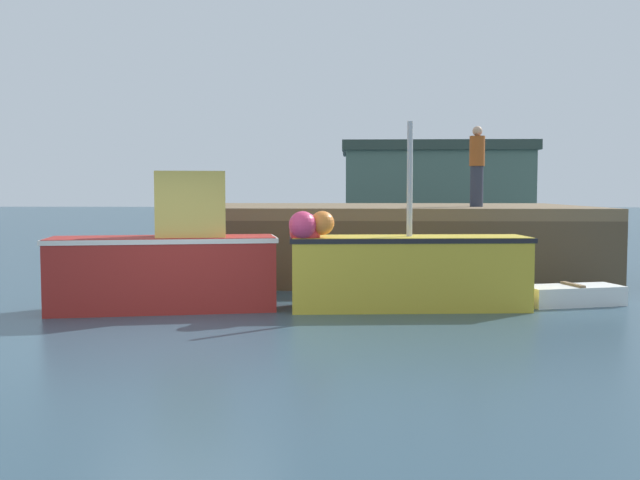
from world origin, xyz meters
TOP-DOWN VIEW (x-y plane):
  - ground at (0.00, 0.00)m, footprint 120.00×160.00m
  - pier at (3.05, 7.45)m, footprint 9.39×6.39m
  - fishing_boat_near_left at (-0.79, 2.38)m, footprint 3.94×1.86m
  - fishing_boat_near_right at (3.19, 2.65)m, footprint 4.14×1.52m
  - rowboat at (6.24, 3.25)m, footprint 1.86×1.16m
  - dockworker at (5.11, 6.68)m, footprint 0.34×0.34m
  - warehouse at (6.71, 29.53)m, footprint 9.70×7.24m

SIDE VIEW (x-z plane):
  - ground at x=0.00m, z-range -0.10..0.00m
  - rowboat at x=6.24m, z-range -0.02..0.36m
  - fishing_boat_near_right at x=3.19m, z-range -0.88..2.31m
  - fishing_boat_near_left at x=-0.79m, z-range -0.34..2.01m
  - pier at x=3.05m, z-range 0.52..2.19m
  - warehouse at x=6.71m, z-range 0.02..4.54m
  - dockworker at x=5.11m, z-range 1.67..3.47m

